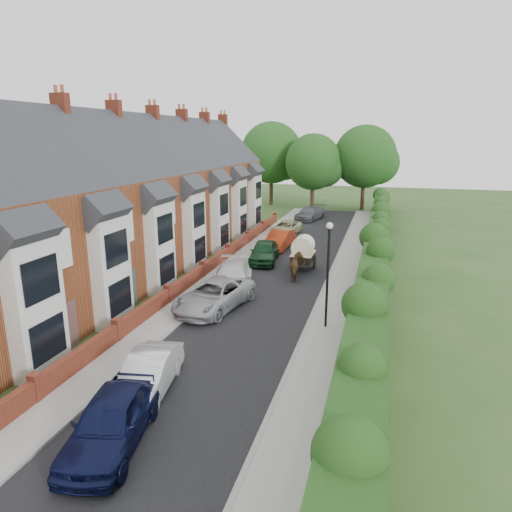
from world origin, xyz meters
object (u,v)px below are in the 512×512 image
Objects in this scene: car_white at (232,277)px; car_green at (264,252)px; car_navy at (111,420)px; horse_cart at (303,251)px; car_red at (279,240)px; car_beige at (286,228)px; car_grey at (310,213)px; horse at (297,267)px; lamppost at (328,262)px; car_silver_b at (214,295)px; car_silver_a at (148,374)px.

car_green is at bearing 74.72° from car_white.
car_navy is 0.87× the size of car_white.
car_navy is 1.40× the size of horse_cart.
car_beige is at bearing 100.97° from car_red.
car_white is 24.86m from car_grey.
car_beige is 2.29× the size of horse.
car_beige is (-0.67, 5.56, -0.11)m from car_red.
lamppost is at bearing 98.07° from horse.
car_white is 1.08× the size of car_grey.
car_grey is at bearing 79.68° from car_navy.
car_beige is (-0.37, 19.59, -0.13)m from car_silver_b.
horse_cart is (3.61, -11.19, 0.75)m from car_beige.
car_beige is at bearing 77.63° from car_white.
car_silver_a is at bearing 66.90° from horse.
horse reaches higher than car_green.
car_silver_b is 1.09× the size of car_grey.
car_beige is (-0.51, 9.85, -0.15)m from car_green.
car_silver_a is 0.92× the size of car_green.
car_grey is (0.90, 8.41, 0.09)m from car_beige.
car_red is at bearing 80.60° from car_navy.
horse reaches higher than car_grey.
lamppost reaches higher than car_beige.
car_silver_b is at bearing -101.88° from car_white.
car_red is at bearing 117.50° from horse_cart.
horse_cart reaches higher than car_grey.
lamppost is at bearing 52.84° from car_navy.
car_navy is at bearing -75.31° from car_grey.
car_red is (0.17, 4.29, -0.04)m from car_green.
lamppost reaches higher than car_grey.
lamppost is at bearing 1.47° from car_silver_b.
car_beige is (-1.40, 30.79, -0.17)m from car_navy.
car_red is 6.38m from horse_cart.
car_grey is at bearing 99.81° from car_silver_b.
car_silver_b is 1.63× the size of horse_cart.
horse is (2.21, 17.44, 0.04)m from car_navy.
car_silver_a is at bearing -85.07° from car_red.
horse_cart is (2.59, 16.71, 0.68)m from car_silver_a.
car_navy is at bearing -73.88° from car_silver_b.
horse_cart reaches higher than car_white.
car_red is (-5.73, 15.03, -2.55)m from lamppost.
car_grey is at bearing -95.93° from horse.
car_grey is at bearing 75.21° from car_white.
car_red is (0.30, 14.03, -0.02)m from car_silver_b.
horse is at bearing -69.48° from car_beige.
horse_cart is at bearing -68.18° from car_grey.
horse_cart is at bearing -103.02° from horse.
car_green is at bearing -61.46° from horse.
car_navy is at bearing -116.11° from lamppost.
car_silver_b is 9.02m from horse_cart.
car_silver_b is at bearing 170.58° from lamppost.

